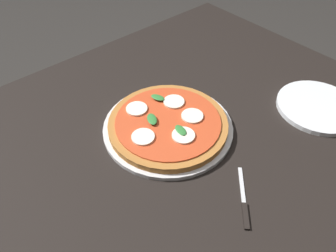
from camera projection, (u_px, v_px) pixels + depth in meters
dining_table at (173, 166)px, 0.90m from camera, size 1.37×1.08×0.71m
serving_tray at (168, 127)px, 0.88m from camera, size 0.35×0.35×0.01m
pizza at (168, 123)px, 0.86m from camera, size 0.32×0.32×0.03m
plate_white at (318, 107)px, 0.93m from camera, size 0.23×0.23×0.01m
knife at (244, 204)px, 0.71m from camera, size 0.12×0.12×0.01m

